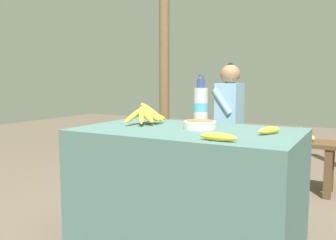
{
  "coord_description": "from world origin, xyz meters",
  "views": [
    {
      "loc": [
        0.89,
        -1.85,
        0.98
      ],
      "look_at": [
        -0.16,
        0.05,
        0.73
      ],
      "focal_mm": 38.0,
      "sensor_mm": 36.0,
      "label": 1
    }
  ],
  "objects_px": {
    "banana_bunch_ripe": "(146,114)",
    "seated_vendor": "(225,114)",
    "wooden_bench": "(253,145)",
    "banana_bunch_green": "(305,134)",
    "loose_banana_side": "(269,130)",
    "support_post_near": "(164,63)",
    "loose_banana_front": "(218,137)",
    "serving_bowl": "(200,124)",
    "water_bottle": "(201,106)"
  },
  "relations": [
    {
      "from": "serving_bowl",
      "to": "water_bottle",
      "type": "distance_m",
      "value": 0.17
    },
    {
      "from": "loose_banana_side",
      "to": "banana_bunch_green",
      "type": "relative_size",
      "value": 0.61
    },
    {
      "from": "banana_bunch_ripe",
      "to": "loose_banana_side",
      "type": "xyz_separation_m",
      "value": [
        0.79,
        -0.04,
        -0.05
      ]
    },
    {
      "from": "seated_vendor",
      "to": "wooden_bench",
      "type": "bearing_deg",
      "value": -176.39
    },
    {
      "from": "seated_vendor",
      "to": "support_post_near",
      "type": "bearing_deg",
      "value": -29.16
    },
    {
      "from": "banana_bunch_ripe",
      "to": "banana_bunch_green",
      "type": "distance_m",
      "value": 1.56
    },
    {
      "from": "water_bottle",
      "to": "seated_vendor",
      "type": "bearing_deg",
      "value": 102.78
    },
    {
      "from": "water_bottle",
      "to": "support_post_near",
      "type": "xyz_separation_m",
      "value": [
        -1.17,
        1.61,
        0.35
      ]
    },
    {
      "from": "water_bottle",
      "to": "banana_bunch_green",
      "type": "xyz_separation_m",
      "value": [
        0.45,
        1.23,
        -0.31
      ]
    },
    {
      "from": "banana_bunch_ripe",
      "to": "support_post_near",
      "type": "height_order",
      "value": "support_post_near"
    },
    {
      "from": "loose_banana_side",
      "to": "loose_banana_front",
      "type": "bearing_deg",
      "value": -115.49
    },
    {
      "from": "loose_banana_front",
      "to": "wooden_bench",
      "type": "bearing_deg",
      "value": 99.99
    },
    {
      "from": "loose_banana_front",
      "to": "banana_bunch_green",
      "type": "relative_size",
      "value": 0.67
    },
    {
      "from": "wooden_bench",
      "to": "support_post_near",
      "type": "distance_m",
      "value": 1.47
    },
    {
      "from": "seated_vendor",
      "to": "support_post_near",
      "type": "distance_m",
      "value": 1.12
    },
    {
      "from": "wooden_bench",
      "to": "seated_vendor",
      "type": "distance_m",
      "value": 0.39
    },
    {
      "from": "loose_banana_side",
      "to": "support_post_near",
      "type": "height_order",
      "value": "support_post_near"
    },
    {
      "from": "loose_banana_front",
      "to": "seated_vendor",
      "type": "distance_m",
      "value": 1.75
    },
    {
      "from": "banana_bunch_green",
      "to": "loose_banana_front",
      "type": "bearing_deg",
      "value": -95.13
    },
    {
      "from": "loose_banana_front",
      "to": "loose_banana_side",
      "type": "distance_m",
      "value": 0.37
    },
    {
      "from": "loose_banana_front",
      "to": "water_bottle",
      "type": "bearing_deg",
      "value": 122.29
    },
    {
      "from": "water_bottle",
      "to": "support_post_near",
      "type": "relative_size",
      "value": 0.14
    },
    {
      "from": "wooden_bench",
      "to": "support_post_near",
      "type": "height_order",
      "value": "support_post_near"
    },
    {
      "from": "loose_banana_side",
      "to": "seated_vendor",
      "type": "height_order",
      "value": "seated_vendor"
    },
    {
      "from": "wooden_bench",
      "to": "banana_bunch_green",
      "type": "height_order",
      "value": "banana_bunch_green"
    },
    {
      "from": "serving_bowl",
      "to": "seated_vendor",
      "type": "distance_m",
      "value": 1.36
    },
    {
      "from": "banana_bunch_ripe",
      "to": "serving_bowl",
      "type": "height_order",
      "value": "banana_bunch_ripe"
    },
    {
      "from": "wooden_bench",
      "to": "seated_vendor",
      "type": "height_order",
      "value": "seated_vendor"
    },
    {
      "from": "loose_banana_side",
      "to": "support_post_near",
      "type": "xyz_separation_m",
      "value": [
        -1.63,
        1.75,
        0.46
      ]
    },
    {
      "from": "loose_banana_side",
      "to": "wooden_bench",
      "type": "height_order",
      "value": "loose_banana_side"
    },
    {
      "from": "banana_bunch_green",
      "to": "support_post_near",
      "type": "relative_size",
      "value": 0.12
    },
    {
      "from": "wooden_bench",
      "to": "banana_bunch_ripe",
      "type": "bearing_deg",
      "value": -104.4
    },
    {
      "from": "banana_bunch_ripe",
      "to": "seated_vendor",
      "type": "xyz_separation_m",
      "value": [
        0.07,
        1.28,
        -0.1
      ]
    },
    {
      "from": "banana_bunch_ripe",
      "to": "seated_vendor",
      "type": "relative_size",
      "value": 0.3
    },
    {
      "from": "loose_banana_side",
      "to": "wooden_bench",
      "type": "relative_size",
      "value": 0.11
    },
    {
      "from": "banana_bunch_ripe",
      "to": "serving_bowl",
      "type": "distance_m",
      "value": 0.39
    },
    {
      "from": "support_post_near",
      "to": "banana_bunch_ripe",
      "type": "bearing_deg",
      "value": -64.05
    },
    {
      "from": "banana_bunch_green",
      "to": "wooden_bench",
      "type": "bearing_deg",
      "value": -179.66
    },
    {
      "from": "banana_bunch_ripe",
      "to": "seated_vendor",
      "type": "distance_m",
      "value": 1.29
    },
    {
      "from": "serving_bowl",
      "to": "support_post_near",
      "type": "xyz_separation_m",
      "value": [
        -1.22,
        1.74,
        0.45
      ]
    },
    {
      "from": "water_bottle",
      "to": "loose_banana_front",
      "type": "relative_size",
      "value": 1.73
    },
    {
      "from": "support_post_near",
      "to": "loose_banana_side",
      "type": "bearing_deg",
      "value": -47.16
    },
    {
      "from": "banana_bunch_ripe",
      "to": "loose_banana_front",
      "type": "distance_m",
      "value": 0.74
    },
    {
      "from": "banana_bunch_ripe",
      "to": "water_bottle",
      "type": "relative_size",
      "value": 1.06
    },
    {
      "from": "serving_bowl",
      "to": "loose_banana_side",
      "type": "height_order",
      "value": "serving_bowl"
    },
    {
      "from": "seated_vendor",
      "to": "banana_bunch_ripe",
      "type": "bearing_deg",
      "value": 83.01
    },
    {
      "from": "loose_banana_front",
      "to": "wooden_bench",
      "type": "height_order",
      "value": "loose_banana_front"
    },
    {
      "from": "loose_banana_side",
      "to": "seated_vendor",
      "type": "relative_size",
      "value": 0.15
    },
    {
      "from": "serving_bowl",
      "to": "loose_banana_front",
      "type": "bearing_deg",
      "value": -54.39
    },
    {
      "from": "serving_bowl",
      "to": "banana_bunch_ripe",
      "type": "bearing_deg",
      "value": 174.99
    }
  ]
}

